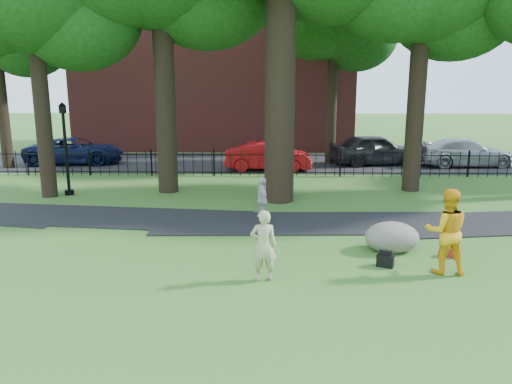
{
  "coord_description": "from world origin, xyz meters",
  "views": [
    {
      "loc": [
        -0.4,
        -11.41,
        4.42
      ],
      "look_at": [
        -0.74,
        2.0,
        1.44
      ],
      "focal_mm": 35.0,
      "sensor_mm": 36.0,
      "label": 1
    }
  ],
  "objects_px": {
    "man": "(446,231)",
    "red_sedan": "(268,156)",
    "woman": "(264,245)",
    "boulder": "(392,235)",
    "lamppost": "(66,150)"
  },
  "relations": [
    {
      "from": "man",
      "to": "red_sedan",
      "type": "bearing_deg",
      "value": -68.07
    },
    {
      "from": "woman",
      "to": "red_sedan",
      "type": "height_order",
      "value": "woman"
    },
    {
      "from": "woman",
      "to": "red_sedan",
      "type": "xyz_separation_m",
      "value": [
        0.09,
        14.32,
        -0.1
      ]
    },
    {
      "from": "red_sedan",
      "to": "man",
      "type": "bearing_deg",
      "value": -161.38
    },
    {
      "from": "man",
      "to": "lamppost",
      "type": "relative_size",
      "value": 0.56
    },
    {
      "from": "woman",
      "to": "lamppost",
      "type": "distance_m",
      "value": 11.64
    },
    {
      "from": "woman",
      "to": "lamppost",
      "type": "relative_size",
      "value": 0.45
    },
    {
      "from": "woman",
      "to": "boulder",
      "type": "relative_size",
      "value": 1.14
    },
    {
      "from": "woman",
      "to": "man",
      "type": "height_order",
      "value": "man"
    },
    {
      "from": "man",
      "to": "boulder",
      "type": "distance_m",
      "value": 1.87
    },
    {
      "from": "boulder",
      "to": "lamppost",
      "type": "bearing_deg",
      "value": 150.26
    },
    {
      "from": "woman",
      "to": "boulder",
      "type": "height_order",
      "value": "woman"
    },
    {
      "from": "boulder",
      "to": "lamppost",
      "type": "xyz_separation_m",
      "value": [
        -11.25,
        6.43,
        1.37
      ]
    },
    {
      "from": "man",
      "to": "boulder",
      "type": "xyz_separation_m",
      "value": [
        -0.85,
        1.56,
        -0.6
      ]
    },
    {
      "from": "lamppost",
      "to": "red_sedan",
      "type": "xyz_separation_m",
      "value": [
        7.94,
        5.78,
        -1.08
      ]
    }
  ]
}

